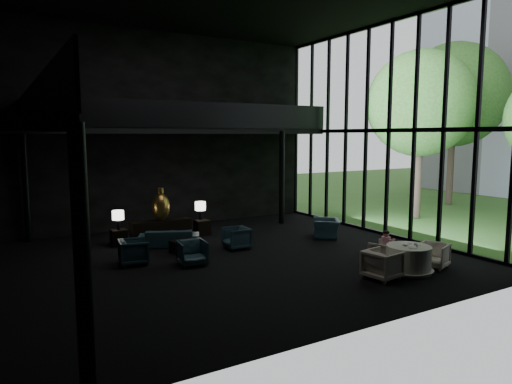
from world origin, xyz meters
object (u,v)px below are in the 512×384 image
console (161,230)px  bronze_urn (161,207)px  window_armchair (326,225)px  coffee_table (187,247)px  lounge_armchair_south (192,251)px  child (386,240)px  dining_table (408,261)px  side_table_left (119,237)px  lounge_armchair_east (237,237)px  dining_chair_north (384,252)px  table_lamp_left (118,216)px  dining_chair_east (433,254)px  dining_chair_west (382,261)px  sofa (169,235)px  lounge_armchair_west (134,250)px  side_table_right (202,227)px  table_lamp_right (200,207)px

console → bronze_urn: (0.00, -0.02, 0.87)m
window_armchair → coffee_table: window_armchair is taller
lounge_armchair_south → child: (5.04, -2.78, 0.31)m
coffee_table → dining_table: size_ratio=0.63×
side_table_left → bronze_urn: bearing=6.0°
lounge_armchair_east → dining_table: (2.93, -4.77, -0.09)m
console → dining_chair_north: bearing=-53.9°
side_table_left → table_lamp_left: table_lamp_left is taller
bronze_urn → side_table_left: bearing=-174.0°
lounge_armchair_east → lounge_armchair_south: lounge_armchair_south is taller
dining_chair_east → dining_chair_west: size_ratio=0.84×
window_armchair → coffee_table: (-5.34, 0.54, -0.28)m
sofa → dining_chair_east: dining_chair_east is taller
table_lamp_left → dining_chair_west: size_ratio=0.70×
dining_chair_west → window_armchair: bearing=-30.1°
console → table_lamp_left: size_ratio=3.32×
sofa → lounge_armchair_west: (-1.67, -1.59, 0.05)m
dining_chair_north → lounge_armchair_south: bearing=-45.1°
lounge_armchair_west → coffee_table: 1.95m
lounge_armchair_east → sofa: bearing=-126.0°
side_table_right → side_table_left: bearing=-178.1°
side_table_left → coffee_table: 2.74m
bronze_urn → dining_table: size_ratio=0.87×
window_armchair → dining_table: size_ratio=0.78×
lounge_armchair_east → dining_chair_west: dining_chair_west is taller
lounge_armchair_east → child: bearing=40.1°
dining_table → dining_chair_west: (-1.09, -0.08, 0.15)m
lounge_armchair_east → lounge_armchair_south: (-2.05, -1.07, 0.00)m
side_table_right → dining_table: dining_table is taller
lounge_armchair_west → lounge_armchair_east: bearing=-80.3°
sofa → dining_chair_north: 7.15m
bronze_urn → lounge_armchair_west: size_ratio=1.36×
side_table_left → console: bearing=6.8°
lounge_armchair_west → lounge_armchair_east: size_ratio=1.05×
side_table_left → side_table_right: side_table_right is taller
dining_chair_east → child: (-0.92, 0.97, 0.33)m
bronze_urn → sofa: 1.47m
table_lamp_right → dining_chair_north: (3.13, -6.54, -0.73)m
lounge_armchair_south → coffee_table: bearing=80.0°
table_lamp_right → dining_chair_west: (1.96, -7.60, -0.59)m
coffee_table → bronze_urn: bearing=92.0°
window_armchair → coffee_table: bearing=-60.5°
side_table_left → child: child is taller
side_table_left → child: size_ratio=0.98×
bronze_urn → window_armchair: bronze_urn is taller
lounge_armchair_west → dining_table: size_ratio=0.64×
bronze_urn → dining_chair_west: size_ratio=1.26×
coffee_table → child: bearing=-42.2°
side_table_left → dining_chair_north: (6.33, -6.29, 0.07)m
dining_table → lounge_armchair_west: bearing=144.2°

